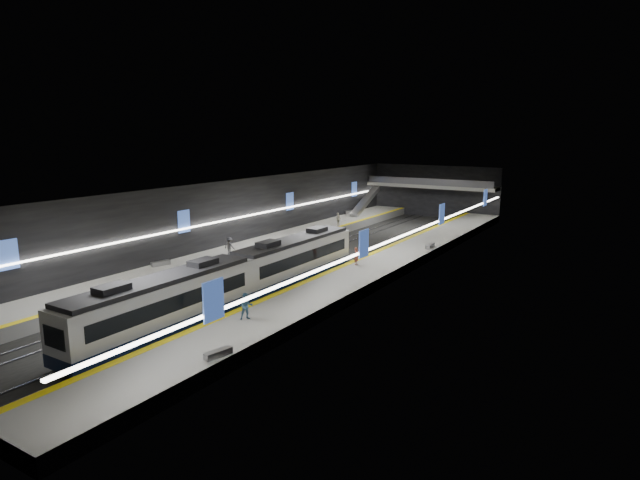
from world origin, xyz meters
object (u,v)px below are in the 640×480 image
Objects in this scene: passenger_right_a at (357,256)px; passenger_right_b at (246,307)px; bench_left_far at (350,212)px; escalator at (365,201)px; passenger_left_b at (229,246)px; bench_right_near at (218,354)px; train at (239,277)px; bench_right_far at (430,246)px; passenger_left_a at (338,220)px; bench_left_near at (161,263)px.

passenger_right_a is 0.92× the size of passenger_right_b.
passenger_right_a is at bearing -35.84° from bench_left_far.
escalator is 4.38× the size of passenger_left_b.
passenger_left_b is (-15.98, 19.00, 0.71)m from bench_right_near.
train is 16.46× the size of passenger_left_b.
passenger_left_b is (1.02, -31.36, -0.99)m from escalator.
passenger_right_a reaches higher than bench_left_far.
train reaches higher than bench_right_near.
bench_right_near is 6.06m from passenger_right_b.
passenger_right_b is at bearing 178.68° from passenger_right_a.
escalator is 4.44× the size of bench_right_far.
escalator reaches higher than passenger_left_b.
passenger_right_b is at bearing 132.80° from passenger_left_b.
bench_right_far is at bearing -140.91° from passenger_left_b.
bench_right_far is at bearing 75.76° from passenger_left_a.
escalator is at bearing 120.19° from bench_right_near.
bench_left_near is at bearing 107.45° from passenger_right_b.
train is 18.02× the size of bench_right_near.
passenger_left_b is (-15.81, -13.79, 0.69)m from bench_right_far.
bench_right_far is at bearing 73.35° from train.
passenger_right_b is (4.47, -4.48, -0.30)m from train.
passenger_left_a reaches higher than bench_left_near.
train reaches higher than bench_left_near.
train is at bearing 85.80° from passenger_right_b.
bench_left_far is at bearing 61.42° from passenger_right_b.
passenger_left_b reaches higher than bench_left_far.
bench_left_far is 52.88m from bench_right_near.
bench_left_far is 1.22× the size of passenger_right_a.
passenger_right_a is (13.65, -28.11, -1.08)m from escalator.
bench_right_far is 27.44m from passenger_right_b.
escalator reaches higher than passenger_left_a.
passenger_right_b reaches higher than bench_right_near.
train is 16.81× the size of passenger_right_b.
escalator is 11.68m from passenger_left_a.
bench_right_near is (19.00, -49.35, -0.04)m from bench_left_far.
bench_left_near is (-1.52, -37.98, -1.69)m from escalator.
passenger_right_b is at bearing -72.14° from escalator.
bench_right_far is at bearing 65.63° from bench_left_near.
passenger_right_b reaches higher than bench_left_near.
passenger_left_b is (-13.45, 13.54, 0.02)m from passenger_right_b.
train reaches higher than passenger_left_b.
bench_left_far is (-0.48, 36.97, 0.03)m from bench_left_near.
escalator is 38.05m from bench_left_near.
bench_left_near is 26.76m from passenger_left_a.
bench_right_far is 1.09× the size of passenger_right_a.
bench_left_far is at bearing -150.90° from passenger_left_a.
passenger_right_a is 16.82m from passenger_right_b.
passenger_right_a reaches higher than bench_left_near.
bench_left_far is at bearing 106.93° from train.
passenger_left_b reaches higher than passenger_right_a.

